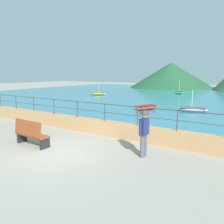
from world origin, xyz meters
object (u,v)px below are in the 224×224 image
object	(u,v)px
boat_6	(193,109)
bench_main	(31,133)
boat_0	(179,92)
person_walking	(144,131)
boat_4	(146,107)
boat_3	(98,93)

from	to	relation	value
boat_6	bench_main	bearing A→B (deg)	-106.93
boat_0	boat_6	bearing A→B (deg)	-69.86
bench_main	boat_0	distance (m)	28.05
person_walking	boat_0	distance (m)	27.33
boat_4	boat_6	distance (m)	3.72
bench_main	boat_6	size ratio (longest dim) A/B	0.70
boat_3	person_walking	bearing A→B (deg)	-49.51
bench_main	boat_4	distance (m)	11.38
person_walking	boat_4	xyz separation A→B (m)	(-4.41, 9.91, -0.72)
boat_3	boat_6	size ratio (longest dim) A/B	1.01
boat_0	boat_3	bearing A→B (deg)	-137.90
boat_3	boat_6	world-z (taller)	boat_6
boat_3	boat_4	distance (m)	14.02
boat_4	boat_6	bearing A→B (deg)	16.47
person_walking	boat_0	xyz separation A→B (m)	(-6.54, 26.52, -0.72)
boat_4	boat_0	bearing A→B (deg)	97.31
bench_main	boat_4	size ratio (longest dim) A/B	0.69
boat_0	boat_3	world-z (taller)	boat_0
boat_0	boat_4	xyz separation A→B (m)	(2.13, -16.61, -0.01)
boat_0	boat_4	world-z (taller)	boat_0
boat_0	boat_6	world-z (taller)	boat_0
person_walking	boat_3	xyz separation A→B (m)	(-15.63, 18.31, -0.72)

